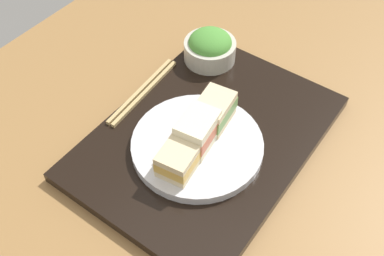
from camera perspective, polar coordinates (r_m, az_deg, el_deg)
ground_plane at (r=81.46cm, az=1.05°, el=-3.09°), size 140.00×100.00×3.00cm
serving_tray at (r=80.59cm, az=1.61°, el=-1.02°), size 45.21×33.03×2.04cm
sandwich_plate at (r=76.95cm, az=0.65°, el=-2.14°), size 22.17×22.17×1.63cm
sandwich_near at (r=77.71cm, az=2.71°, el=2.22°), size 8.32×6.29×5.00cm
sandwich_middle at (r=74.07cm, az=0.68°, el=-0.35°), size 7.94×6.26×5.82cm
sandwich_far at (r=71.60cm, az=-1.54°, el=-3.72°), size 7.81×6.22×4.36cm
salad_bowl at (r=91.63cm, az=2.24°, el=9.99°), size 10.27×10.27×6.39cm
chopsticks_pair at (r=86.61cm, az=-6.08°, el=4.56°), size 19.71×3.08×0.70cm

